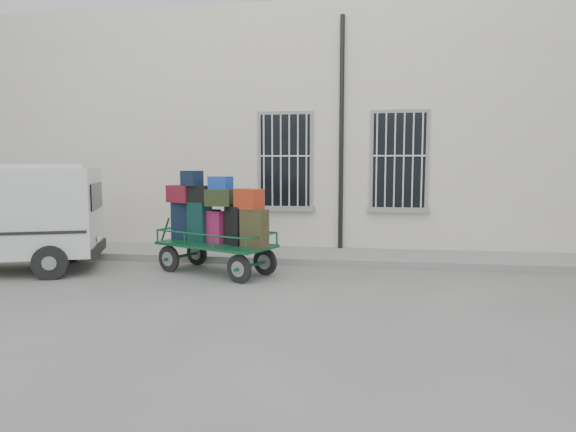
# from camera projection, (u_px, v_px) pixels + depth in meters

# --- Properties ---
(ground) EXTENTS (80.00, 80.00, 0.00)m
(ground) POSITION_uv_depth(u_px,v_px,m) (282.00, 280.00, 9.65)
(ground) COLOR slate
(ground) RESTS_ON ground
(building) EXTENTS (24.00, 5.15, 6.00)m
(building) POSITION_uv_depth(u_px,v_px,m) (312.00, 135.00, 14.75)
(building) COLOR beige
(building) RESTS_ON ground
(sidewalk) EXTENTS (24.00, 1.70, 0.15)m
(sidewalk) POSITION_uv_depth(u_px,v_px,m) (297.00, 255.00, 11.81)
(sidewalk) COLOR gray
(sidewalk) RESTS_ON ground
(luggage_cart) EXTENTS (2.74, 1.95, 2.04)m
(luggage_cart) POSITION_uv_depth(u_px,v_px,m) (214.00, 222.00, 10.15)
(luggage_cart) COLOR black
(luggage_cart) RESTS_ON ground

